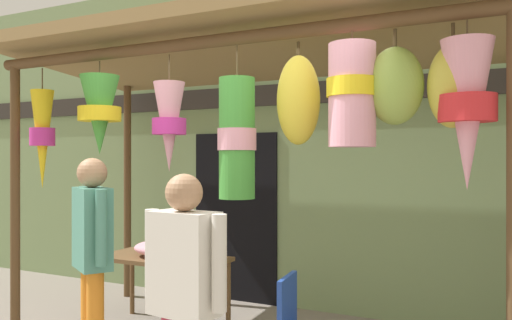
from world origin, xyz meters
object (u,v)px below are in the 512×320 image
Objects in this scene: flower_heap_on_table at (168,249)px; customer_foreground at (92,247)px; vendor_in_orange at (184,289)px; display_table at (162,265)px.

flower_heap_on_table is 0.42× the size of customer_foreground.
vendor_in_orange is 0.95× the size of customer_foreground.
vendor_in_orange is at bearing -24.20° from customer_foreground.
display_table is at bearing 100.50° from customer_foreground.
customer_foreground is at bearing 155.80° from vendor_in_orange.
customer_foreground reaches higher than flower_heap_on_table.
vendor_in_orange is (1.47, -1.75, 0.31)m from display_table.
vendor_in_orange is (1.40, -1.75, 0.14)m from flower_heap_on_table.
customer_foreground is at bearing -79.50° from display_table.
display_table is 2.30m from vendor_in_orange.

